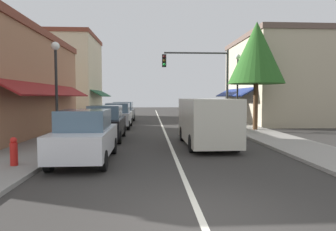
{
  "coord_description": "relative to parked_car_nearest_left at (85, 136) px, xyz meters",
  "views": [
    {
      "loc": [
        -0.91,
        -5.1,
        2.2
      ],
      "look_at": [
        0.17,
        12.93,
        1.07
      ],
      "focal_mm": 31.84,
      "sensor_mm": 36.0,
      "label": 1
    }
  ],
  "objects": [
    {
      "name": "sidewalk_left",
      "position": [
        -2.39,
        12.96,
        -0.82
      ],
      "size": [
        2.6,
        56.0,
        0.12
      ],
      "primitive_type": "cube",
      "color": "gray",
      "rests_on": "ground"
    },
    {
      "name": "storefront_far_left",
      "position": [
        -6.35,
        22.96,
        3.52
      ],
      "size": [
        6.64,
        8.2,
        8.8
      ],
      "color": "beige",
      "rests_on": "ground"
    },
    {
      "name": "fire_hydrant",
      "position": [
        -1.94,
        -0.95,
        -0.33
      ],
      "size": [
        0.22,
        0.22,
        0.87
      ],
      "color": "red",
      "rests_on": "ground"
    },
    {
      "name": "street_lamp_right_mid",
      "position": [
        8.22,
        10.14,
        2.55
      ],
      "size": [
        0.36,
        0.36,
        5.14
      ],
      "color": "black",
      "rests_on": "ground"
    },
    {
      "name": "parked_car_third_left",
      "position": [
        -0.05,
        11.03,
        0.0
      ],
      "size": [
        1.78,
        4.1,
        1.77
      ],
      "rotation": [
        0.0,
        0.0,
        0.0
      ],
      "color": "#B7BABF",
      "rests_on": "ground"
    },
    {
      "name": "tree_right_near",
      "position": [
        8.91,
        8.45,
        4.09
      ],
      "size": [
        3.55,
        3.55,
        6.94
      ],
      "color": "#4C331E",
      "rests_on": "ground"
    },
    {
      "name": "lane_center_stripe",
      "position": [
        3.11,
        12.96,
        -0.88
      ],
      "size": [
        0.14,
        52.0,
        0.01
      ],
      "primitive_type": "cube",
      "color": "silver",
      "rests_on": "ground"
    },
    {
      "name": "traffic_signal_mast_arm",
      "position": [
        6.21,
        11.6,
        2.98
      ],
      "size": [
        4.93,
        0.5,
        5.66
      ],
      "color": "#333333",
      "rests_on": "ground"
    },
    {
      "name": "street_lamp_left_near",
      "position": [
        -1.91,
        3.21,
        2.23
      ],
      "size": [
        0.36,
        0.36,
        4.59
      ],
      "color": "black",
      "rests_on": "ground"
    },
    {
      "name": "parked_car_far_left",
      "position": [
        -0.12,
        15.86,
        0.0
      ],
      "size": [
        1.85,
        4.13,
        1.77
      ],
      "rotation": [
        0.0,
        0.0,
        -0.02
      ],
      "color": "#4C5156",
      "rests_on": "ground"
    },
    {
      "name": "parked_car_nearest_left",
      "position": [
        0.0,
        0.0,
        0.0
      ],
      "size": [
        1.81,
        4.12,
        1.77
      ],
      "rotation": [
        0.0,
        0.0,
        0.01
      ],
      "color": "silver",
      "rests_on": "ground"
    },
    {
      "name": "ground_plane",
      "position": [
        3.11,
        12.96,
        -0.88
      ],
      "size": [
        80.0,
        80.0,
        0.0
      ],
      "primitive_type": "plane",
      "color": "#33302D"
    },
    {
      "name": "sidewalk_right",
      "position": [
        8.61,
        12.96,
        -0.82
      ],
      "size": [
        2.6,
        56.0,
        0.12
      ],
      "primitive_type": "cube",
      "color": "gray",
      "rests_on": "ground"
    },
    {
      "name": "parked_car_second_left",
      "position": [
        -0.07,
        5.15,
        0.0
      ],
      "size": [
        1.81,
        4.11,
        1.77
      ],
      "rotation": [
        0.0,
        0.0,
        0.01
      ],
      "color": "black",
      "rests_on": "ground"
    },
    {
      "name": "van_in_lane",
      "position": [
        4.72,
        3.06,
        0.27
      ],
      "size": [
        2.06,
        5.21,
        2.12
      ],
      "rotation": [
        0.0,
        0.0,
        0.01
      ],
      "color": "beige",
      "rests_on": "ground"
    },
    {
      "name": "storefront_right_block",
      "position": [
        12.69,
        14.96,
        2.76
      ],
      "size": [
        6.89,
        10.2,
        7.27
      ],
      "color": "#BCAD8E",
      "rests_on": "ground"
    }
  ]
}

